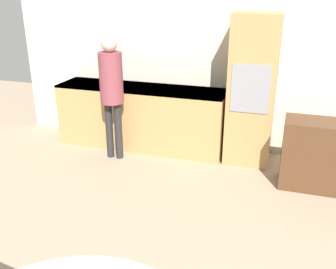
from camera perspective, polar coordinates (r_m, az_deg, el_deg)
The scene contains 5 objects.
wall_back at distance 5.29m, azimuth 7.89°, elevation 11.44°, with size 6.21×0.05×2.60m.
kitchen_counter at distance 5.45m, azimuth -4.07°, elevation 2.80°, with size 2.42×0.60×0.90m.
oven_unit at distance 4.98m, azimuth 12.69°, elevation 6.53°, with size 0.58×0.59×1.93m.
sideboard at distance 4.66m, azimuth 23.09°, elevation -3.02°, with size 1.01×0.45×0.82m.
person_standing at distance 4.95m, azimuth -8.63°, elevation 7.60°, with size 0.30×0.30×1.66m.
Camera 1 is at (0.88, 0.36, 2.21)m, focal length 40.00 mm.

